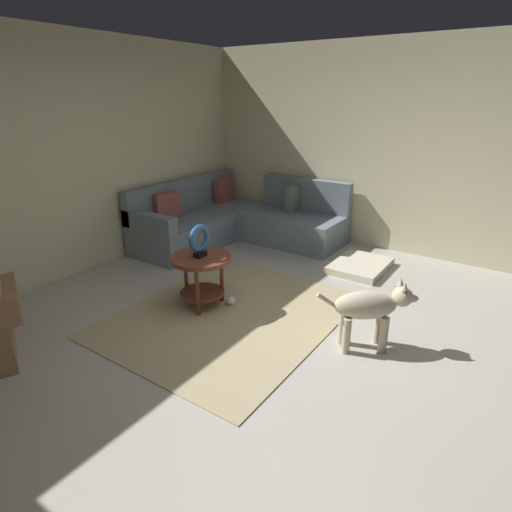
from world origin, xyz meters
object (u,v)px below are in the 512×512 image
side_table (201,268)px  dog_toy_ball (231,301)px  sectional_couch (236,222)px  torus_sculpture (200,240)px  dog_bed_mat (360,266)px  dog (370,308)px

side_table → dog_toy_ball: side_table is taller
dog_toy_ball → sectional_couch: bearing=35.4°
sectional_couch → side_table: 2.08m
side_table → dog_toy_ball: bearing=-54.2°
side_table → dog_toy_ball: 0.47m
sectional_couch → torus_sculpture: 2.11m
dog_bed_mat → dog: bearing=-157.1°
torus_sculpture → dog: size_ratio=0.46×
side_table → dog_toy_ball: (0.17, -0.23, -0.37)m
dog → dog_toy_ball: 1.46m
sectional_couch → dog_bed_mat: 1.95m
side_table → dog_bed_mat: bearing=-28.2°
dog → dog_toy_ball: (-0.05, 1.43, -0.33)m
dog_bed_mat → sectional_couch: bearing=89.6°
side_table → dog: size_ratio=0.84×
dog_bed_mat → dog_toy_ball: (-1.66, 0.75, 0.00)m
sectional_couch → side_table: sectional_couch is taller
sectional_couch → dog_bed_mat: sectional_couch is taller
sectional_couch → dog: (-1.62, -2.61, 0.09)m
dog → dog_bed_mat: bearing=166.2°
sectional_couch → dog: size_ratio=3.17×
side_table → dog_toy_ball: size_ratio=6.19×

